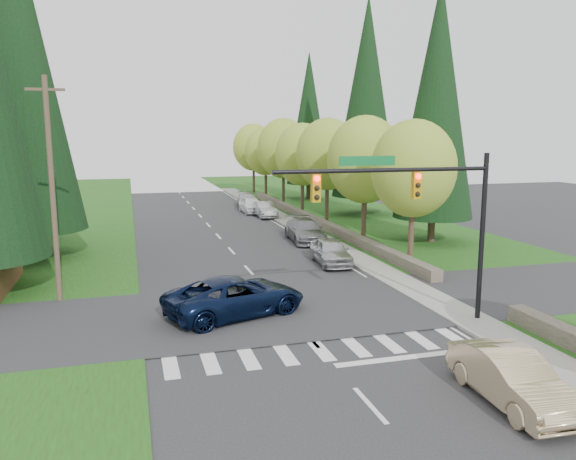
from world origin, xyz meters
name	(u,v)px	position (x,y,z in m)	size (l,w,h in m)	color
ground	(356,390)	(0.00, 0.00, 0.00)	(120.00, 120.00, 0.00)	#28282B
grass_east	(418,243)	(13.00, 20.00, 0.03)	(14.00, 110.00, 0.06)	#224412
grass_west	(11,266)	(-13.00, 20.00, 0.03)	(14.00, 110.00, 0.06)	#224412
cross_street	(284,310)	(0.00, 8.00, 0.00)	(120.00, 8.00, 0.10)	#28282B
sidewalk_east	(326,242)	(6.90, 22.00, 0.07)	(1.80, 80.00, 0.13)	gray
curb_east	(314,242)	(6.05, 22.00, 0.07)	(0.20, 80.00, 0.13)	gray
stone_wall_north	(313,220)	(8.60, 30.00, 0.35)	(0.70, 40.00, 0.70)	#4C4438
traffic_signal	(420,202)	(4.37, 4.50, 4.98)	(8.70, 0.37, 6.80)	black
utility_pole	(52,189)	(-9.50, 12.00, 5.14)	(1.60, 0.24, 10.00)	#473828
decid_tree_0	(414,169)	(9.20, 14.00, 5.60)	(4.80, 4.80, 8.37)	#38281C
decid_tree_1	(365,160)	(9.30, 21.00, 5.80)	(5.20, 5.20, 8.80)	#38281C
decid_tree_2	(327,154)	(9.10, 28.00, 5.93)	(5.00, 5.00, 8.82)	#38281C
decid_tree_3	(303,155)	(9.20, 35.00, 5.66)	(5.00, 5.00, 8.55)	#38281C
decid_tree_4	(283,148)	(9.30, 42.00, 6.06)	(5.40, 5.40, 9.18)	#38281C
decid_tree_5	(266,152)	(9.10, 49.00, 5.53)	(4.80, 4.80, 8.30)	#38281C
decid_tree_6	(253,147)	(9.20, 56.00, 5.86)	(5.20, 5.20, 8.86)	#38281C
conifer_w_c	(20,68)	(-12.00, 22.00, 11.29)	(6.46, 6.46, 20.80)	#38281C
conifer_w_e	(5,92)	(-14.00, 28.00, 10.29)	(5.78, 5.78, 18.80)	#38281C
conifer_e_a	(437,100)	(14.00, 20.00, 9.79)	(5.44, 5.44, 17.80)	#38281C
conifer_e_b	(367,98)	(15.00, 34.00, 10.79)	(6.12, 6.12, 19.80)	#38281C
conifer_e_c	(309,119)	(14.00, 48.00, 9.29)	(5.10, 5.10, 16.80)	#38281C
sedan_champagne	(512,378)	(3.88, -1.95, 0.75)	(1.59, 4.56, 1.50)	beige
suv_navy	(236,296)	(-2.16, 7.83, 0.83)	(2.76, 5.99, 1.66)	black
parked_car_a	(331,251)	(4.94, 15.66, 0.76)	(1.79, 4.45, 1.52)	#B4B4B9
parked_car_b	(305,230)	(5.60, 22.79, 0.79)	(2.20, 5.42, 1.57)	slate
parked_car_c	(265,210)	(5.60, 34.99, 0.71)	(1.50, 4.31, 1.42)	#ACADB1
parked_car_d	(251,205)	(5.01, 38.21, 0.77)	(1.83, 4.54, 1.55)	white
parked_car_e	(247,200)	(5.60, 43.00, 0.71)	(1.98, 4.88, 1.42)	#ACADB1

